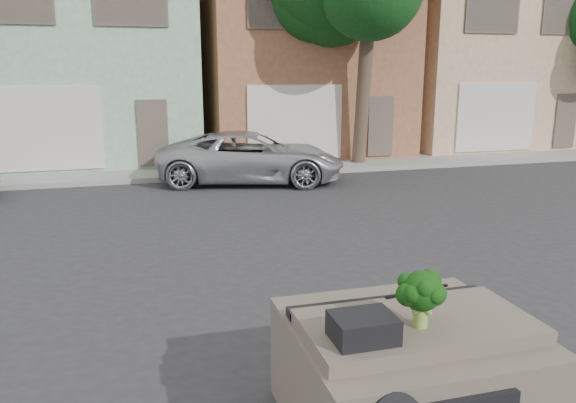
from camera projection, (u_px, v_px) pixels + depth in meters
name	position (u px, v px, depth m)	size (l,w,h in m)	color
ground_plane	(304.00, 299.00, 7.85)	(120.00, 120.00, 0.00)	#303033
sidewalk	(205.00, 169.00, 17.66)	(40.00, 3.00, 0.15)	gray
townhouse_mint	(86.00, 50.00, 19.64)	(7.20, 8.20, 7.55)	#96C19E
townhouse_tan	(292.00, 52.00, 21.61)	(7.20, 8.20, 7.55)	#955D3F
townhouse_beige	(463.00, 53.00, 23.59)	(7.20, 8.20, 7.55)	#D3AC86
silver_pickup	(252.00, 182.00, 15.95)	(2.38, 5.17, 1.44)	#AEAFB5
tree_near	(365.00, 32.00, 17.36)	(4.40, 4.00, 8.50)	#113F14
car_dashboard	(406.00, 372.00, 4.91)	(2.00, 1.80, 1.12)	#64594B
instrument_hump	(363.00, 328.00, 4.27)	(0.48, 0.38, 0.20)	black
wiper_arm	(417.00, 291.00, 5.20)	(0.70, 0.03, 0.02)	black
broccoli	(421.00, 299.00, 4.47)	(0.39, 0.39, 0.48)	black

